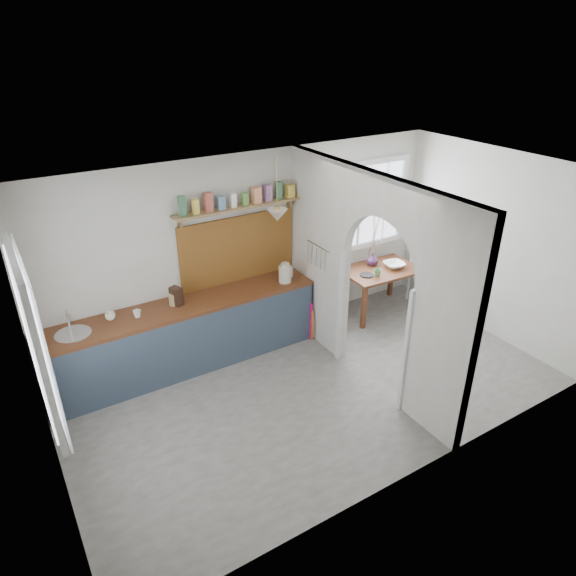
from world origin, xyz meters
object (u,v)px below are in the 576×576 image
dining_table (378,290)px  chair_right (425,272)px  vase (373,259)px  chair_left (329,297)px  kettle (285,272)px

dining_table → chair_right: chair_right is taller
vase → chair_right: bearing=-15.4°
chair_left → kettle: size_ratio=3.23×
chair_left → chair_right: chair_right is taller
dining_table → vase: size_ratio=6.13×
kettle → vase: 1.66m
kettle → dining_table: bearing=-25.5°
vase → dining_table: bearing=-87.7°
chair_right → kettle: size_ratio=3.37×
dining_table → chair_right: (0.91, -0.07, 0.11)m
dining_table → kettle: 1.78m
chair_left → kettle: (-0.78, -0.03, 0.59)m
chair_right → kettle: (-2.56, 0.13, 0.57)m
chair_right → vase: bearing=51.0°
dining_table → kettle: (-1.65, 0.06, 0.68)m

